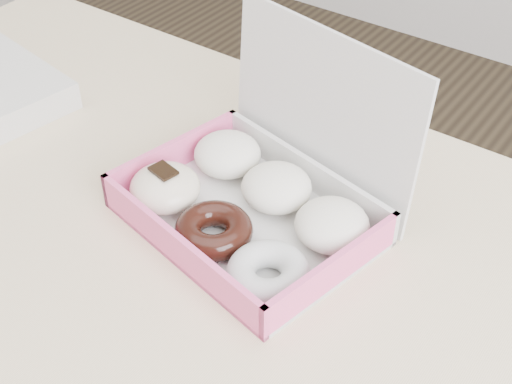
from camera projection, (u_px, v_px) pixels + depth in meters
The scene contains 2 objects.
table at pixel (139, 292), 0.84m from camera, with size 1.20×0.80×0.75m.
donut_box at pixel (255, 196), 0.81m from camera, with size 0.32×0.28×0.20m.
Camera 1 is at (0.44, -0.38, 1.30)m, focal length 50.00 mm.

